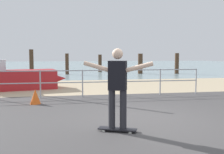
# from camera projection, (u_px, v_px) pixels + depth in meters

# --- Properties ---
(ground_plane) EXTENTS (24.00, 10.00, 0.04)m
(ground_plane) POSITION_uv_depth(u_px,v_px,m) (156.00, 132.00, 5.35)
(ground_plane) COLOR #474444
(ground_plane) RESTS_ON ground
(beach_strip) EXTENTS (24.00, 6.00, 0.04)m
(beach_strip) POSITION_uv_depth(u_px,v_px,m) (103.00, 86.00, 13.20)
(beach_strip) COLOR tan
(beach_strip) RESTS_ON ground
(sea_surface) EXTENTS (72.00, 50.00, 0.04)m
(sea_surface) POSITION_uv_depth(u_px,v_px,m) (78.00, 65.00, 40.67)
(sea_surface) COLOR #849EA3
(sea_surface) RESTS_ON ground
(railing_fence) EXTENTS (12.34, 0.05, 1.05)m
(railing_fence) POSITION_uv_depth(u_px,v_px,m) (40.00, 80.00, 9.32)
(railing_fence) COLOR #9EA0A5
(railing_fence) RESTS_ON ground
(sailboat) EXTENTS (5.07, 2.31, 4.53)m
(sailboat) POSITION_uv_depth(u_px,v_px,m) (10.00, 79.00, 11.69)
(sailboat) COLOR #B21E23
(sailboat) RESTS_ON ground
(skateboard) EXTENTS (0.81, 0.50, 0.08)m
(skateboard) POSITION_uv_depth(u_px,v_px,m) (117.00, 129.00, 5.29)
(skateboard) COLOR black
(skateboard) RESTS_ON ground
(skateboarder) EXTENTS (1.36, 0.66, 1.65)m
(skateboarder) POSITION_uv_depth(u_px,v_px,m) (118.00, 84.00, 5.21)
(skateboarder) COLOR #26262B
(skateboarder) RESTS_ON skateboard
(groyne_post_1) EXTENTS (0.36, 0.36, 2.09)m
(groyne_post_1) POSITION_uv_depth(u_px,v_px,m) (31.00, 61.00, 22.40)
(groyne_post_1) COLOR #422D1E
(groyne_post_1) RESTS_ON ground
(groyne_post_2) EXTENTS (0.29, 0.29, 1.73)m
(groyne_post_2) POSITION_uv_depth(u_px,v_px,m) (67.00, 64.00, 20.86)
(groyne_post_2) COLOR #422D1E
(groyne_post_2) RESTS_ON ground
(groyne_post_3) EXTENTS (0.33, 0.33, 1.64)m
(groyne_post_3) POSITION_uv_depth(u_px,v_px,m) (100.00, 63.00, 24.09)
(groyne_post_3) COLOR #422D1E
(groyne_post_3) RESTS_ON ground
(groyne_post_4) EXTENTS (0.40, 0.40, 1.72)m
(groyne_post_4) POSITION_uv_depth(u_px,v_px,m) (140.00, 64.00, 21.70)
(groyne_post_4) COLOR #422D1E
(groyne_post_4) RESTS_ON ground
(groyne_post_5) EXTENTS (0.34, 0.34, 1.76)m
(groyne_post_5) POSITION_uv_depth(u_px,v_px,m) (177.00, 63.00, 21.72)
(groyne_post_5) COLOR #422D1E
(groyne_post_5) RESTS_ON ground
(traffic_cone) EXTENTS (0.36, 0.36, 0.50)m
(traffic_cone) POSITION_uv_depth(u_px,v_px,m) (35.00, 97.00, 8.25)
(traffic_cone) COLOR #E55919
(traffic_cone) RESTS_ON ground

